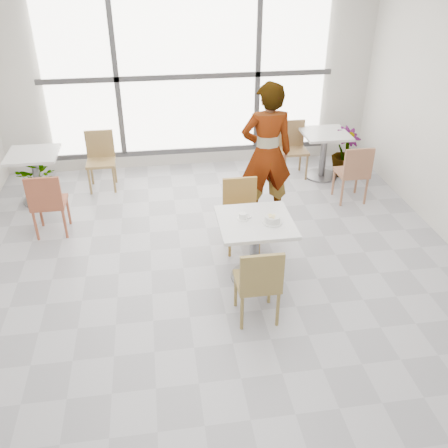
{
  "coord_description": "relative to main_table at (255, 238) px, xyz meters",
  "views": [
    {
      "loc": [
        -0.6,
        -4.29,
        3.38
      ],
      "look_at": [
        0.0,
        -0.3,
        1.0
      ],
      "focal_mm": 39.25,
      "sensor_mm": 36.0,
      "label": 1
    }
  ],
  "objects": [
    {
      "name": "bg_chair_right_near",
      "position": [
        1.78,
        1.61,
        -0.02
      ],
      "size": [
        0.42,
        0.42,
        0.87
      ],
      "rotation": [
        0.0,
        0.0,
        3.14
      ],
      "color": "#996549",
      "rests_on": "ground"
    },
    {
      "name": "oatmeal_bowl",
      "position": [
        0.17,
        -0.07,
        0.27
      ],
      "size": [
        0.21,
        0.21,
        0.1
      ],
      "color": "silver",
      "rests_on": "main_table"
    },
    {
      "name": "plant_right",
      "position": [
        2.02,
        2.54,
        -0.13
      ],
      "size": [
        0.58,
        0.58,
        0.78
      ],
      "primitive_type": "imported",
      "rotation": [
        0.0,
        0.0,
        0.43
      ],
      "color": "#4D7633",
      "rests_on": "ground"
    },
    {
      "name": "bg_table_right",
      "position": [
        1.63,
        2.52,
        -0.04
      ],
      "size": [
        0.7,
        0.7,
        0.75
      ],
      "color": "silver",
      "rests_on": "ground"
    },
    {
      "name": "chair_near",
      "position": [
        -0.11,
        -0.73,
        -0.02
      ],
      "size": [
        0.42,
        0.42,
        0.87
      ],
      "rotation": [
        0.0,
        0.0,
        3.14
      ],
      "color": "olive",
      "rests_on": "ground"
    },
    {
      "name": "window",
      "position": [
        -0.41,
        3.29,
        0.98
      ],
      "size": [
        4.6,
        0.07,
        2.52
      ],
      "color": "white",
      "rests_on": "ground"
    },
    {
      "name": "bg_chair_left_near",
      "position": [
        -2.4,
        1.3,
        -0.02
      ],
      "size": [
        0.42,
        0.42,
        0.87
      ],
      "rotation": [
        0.0,
        0.0,
        3.14
      ],
      "color": "#9A4D34",
      "rests_on": "ground"
    },
    {
      "name": "bg_chair_right_far",
      "position": [
        1.18,
        2.71,
        -0.02
      ],
      "size": [
        0.42,
        0.42,
        0.87
      ],
      "color": "olive",
      "rests_on": "ground"
    },
    {
      "name": "person",
      "position": [
        0.43,
        1.38,
        0.42
      ],
      "size": [
        0.69,
        0.46,
        1.88
      ],
      "primitive_type": "imported",
      "rotation": [
        0.0,
        0.0,
        3.15
      ],
      "color": "black",
      "rests_on": "ground"
    },
    {
      "name": "bg_table_left",
      "position": [
        -2.72,
        2.32,
        -0.04
      ],
      "size": [
        0.7,
        0.7,
        0.75
      ],
      "color": "silver",
      "rests_on": "ground"
    },
    {
      "name": "coffee_cup",
      "position": [
        -0.13,
        0.06,
        0.26
      ],
      "size": [
        0.16,
        0.13,
        0.07
      ],
      "color": "white",
      "rests_on": "main_table"
    },
    {
      "name": "bg_chair_left_far",
      "position": [
        -1.83,
        2.69,
        -0.02
      ],
      "size": [
        0.42,
        0.42,
        0.87
      ],
      "color": "olive",
      "rests_on": "ground"
    },
    {
      "name": "main_table",
      "position": [
        0.0,
        0.0,
        0.0
      ],
      "size": [
        0.8,
        0.8,
        0.75
      ],
      "color": "silver",
      "rests_on": "ground"
    },
    {
      "name": "chair_far",
      "position": [
        -0.02,
        0.73,
        -0.02
      ],
      "size": [
        0.42,
        0.42,
        0.87
      ],
      "color": "olive",
      "rests_on": "ground"
    },
    {
      "name": "plant_left",
      "position": [
        -2.7,
        2.35,
        -0.2
      ],
      "size": [
        0.67,
        0.61,
        0.64
      ],
      "primitive_type": "imported",
      "rotation": [
        0.0,
        0.0,
        -0.2
      ],
      "color": "#517E3B",
      "rests_on": "ground"
    },
    {
      "name": "floor",
      "position": [
        -0.41,
        -0.14,
        -0.52
      ],
      "size": [
        7.0,
        7.0,
        0.0
      ],
      "primitive_type": "plane",
      "color": "#9E9EA5",
      "rests_on": "ground"
    },
    {
      "name": "wall_back",
      "position": [
        -0.41,
        3.36,
        0.98
      ],
      "size": [
        6.0,
        0.0,
        6.0
      ],
      "primitive_type": "plane",
      "rotation": [
        1.57,
        0.0,
        0.0
      ],
      "color": "silver",
      "rests_on": "ground"
    }
  ]
}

